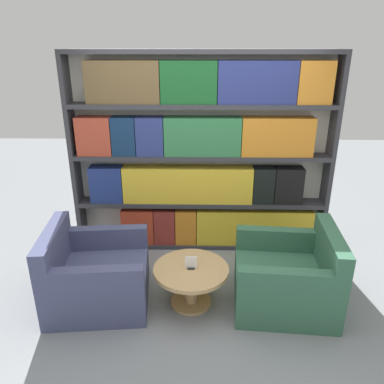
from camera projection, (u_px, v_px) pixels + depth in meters
ground_plane at (201, 315)px, 3.59m from camera, size 14.00×14.00×0.00m
bookshelf at (203, 156)px, 4.42m from camera, size 3.06×0.30×2.37m
armchair_left at (95, 277)px, 3.70m from camera, size 1.02×0.98×0.80m
armchair_right at (288, 279)px, 3.67m from camera, size 1.01×0.97×0.80m
coffee_table at (191, 278)px, 3.64m from camera, size 0.73×0.73×0.41m
table_sign at (191, 263)px, 3.58m from camera, size 0.12×0.06×0.13m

